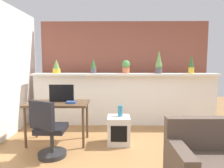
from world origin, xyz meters
name	(u,v)px	position (x,y,z in m)	size (l,w,h in m)	color
ground_plane	(131,167)	(0.00, 0.00, 0.00)	(12.00, 12.00, 0.00)	#9E7042
divider_wall	(125,100)	(0.00, 2.00, 0.59)	(4.23, 0.16, 1.18)	white
plant_shelf	(125,74)	(0.00, 1.96, 1.20)	(4.23, 0.39, 0.04)	white
brick_wall_behind	(124,71)	(0.00, 2.60, 1.25)	(4.23, 0.10, 2.50)	brown
potted_plant_0	(57,67)	(-1.58, 1.98, 1.37)	(0.17, 0.17, 0.33)	gold
potted_plant_1	(93,67)	(-0.73, 2.00, 1.37)	(0.13, 0.13, 0.34)	#4C4C51
potted_plant_2	(126,66)	(0.02, 1.98, 1.38)	(0.19, 0.19, 0.30)	#C66B42
potted_plant_3	(159,63)	(0.77, 1.95, 1.46)	(0.15, 0.15, 0.53)	#4C4C51
potted_plant_4	(191,65)	(1.50, 1.95, 1.41)	(0.13, 0.13, 0.43)	gold
desk	(58,107)	(-1.27, 0.88, 0.67)	(1.10, 0.60, 0.75)	brown
tv_monitor	(62,93)	(-1.22, 0.96, 0.91)	(0.45, 0.04, 0.32)	black
office_chair	(49,133)	(-1.24, 0.27, 0.39)	(0.52, 0.52, 0.91)	#262628
side_cube_shelf	(119,130)	(-0.16, 0.84, 0.25)	(0.40, 0.41, 0.50)	silver
vase_on_shelf	(120,111)	(-0.13, 0.88, 0.60)	(0.09, 0.09, 0.20)	teal
book_on_desk	(71,102)	(-1.01, 0.80, 0.77)	(0.17, 0.13, 0.04)	#2D4C8C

